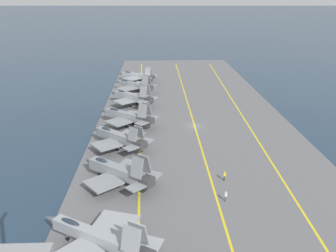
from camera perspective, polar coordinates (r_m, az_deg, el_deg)
ground_plane at (r=89.64m, az=4.28°, el=-0.23°), size 2000.00×2000.00×0.00m
carrier_deck at (r=89.57m, az=4.29°, el=-0.11°), size 187.72×49.47×0.40m
deck_stripe_foul_line at (r=91.97m, az=12.74°, el=0.12°), size 168.89×5.17×0.01m
deck_stripe_centerline at (r=89.50m, az=4.29°, el=0.01°), size 168.95×0.36×0.01m
deck_stripe_edge_line at (r=89.06m, az=-4.44°, el=-0.10°), size 168.88×5.53×0.01m
parked_jet_nearest at (r=47.54m, az=-11.24°, el=-17.15°), size 13.80×16.68×6.40m
parked_jet_second at (r=62.56m, az=-8.10°, el=-7.16°), size 13.42×14.87×6.67m
parked_jet_third at (r=76.45m, az=-7.96°, el=-1.78°), size 13.44×14.41×6.08m
parked_jet_fourth at (r=89.08m, az=-6.62°, el=1.64°), size 13.10×15.69×6.86m
parked_jet_fifth at (r=105.61m, az=-5.89°, el=4.72°), size 13.16×14.87×6.96m
parked_jet_sixth at (r=120.09m, az=-5.48°, el=6.61°), size 13.72×15.03×6.38m
parked_jet_seventh at (r=134.62m, az=-5.02°, el=8.08°), size 12.64×15.32×6.00m
crew_yellow_vest at (r=64.24m, az=9.04°, el=-7.86°), size 0.28×0.39×1.80m
crew_white_vest at (r=58.41m, az=9.23°, el=-10.99°), size 0.43×0.46×1.76m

